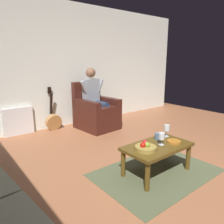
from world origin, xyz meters
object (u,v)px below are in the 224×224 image
object	(u,v)px
decorative_dish	(174,142)
wine_glass_far	(167,128)
wine_glass_near	(162,137)
fruit_bowl	(145,147)
guitar	(54,120)
person_seated	(95,96)
candle_jar	(158,136)
coffee_table	(157,149)
armchair	(96,113)

from	to	relation	value
decorative_dish	wine_glass_far	bearing A→B (deg)	-117.54
wine_glass_near	decorative_dish	world-z (taller)	wine_glass_near
fruit_bowl	decorative_dish	bearing A→B (deg)	172.54
guitar	wine_glass_far	world-z (taller)	guitar
fruit_bowl	person_seated	bearing A→B (deg)	-108.12
decorative_dish	candle_jar	bearing A→B (deg)	-70.40
guitar	wine_glass_far	distance (m)	2.59
guitar	wine_glass_near	world-z (taller)	guitar
wine_glass_far	candle_jar	bearing A→B (deg)	-0.04
person_seated	coffee_table	xyz separation A→B (m)	(0.48, 2.20, -0.38)
person_seated	fruit_bowl	distance (m)	2.34
coffee_table	guitar	size ratio (longest dim) A/B	0.99
armchair	fruit_bowl	bearing A→B (deg)	66.52
armchair	fruit_bowl	world-z (taller)	armchair
guitar	decorative_dish	size ratio (longest dim) A/B	5.15
guitar	fruit_bowl	bearing A→B (deg)	91.62
coffee_table	guitar	distance (m)	2.64
guitar	fruit_bowl	size ratio (longest dim) A/B	3.50
person_seated	wine_glass_near	size ratio (longest dim) A/B	7.96
wine_glass_near	wine_glass_far	distance (m)	0.36
person_seated	fruit_bowl	xyz separation A→B (m)	(0.72, 2.21, -0.28)
guitar	wine_glass_near	size ratio (longest dim) A/B	5.61
armchair	decorative_dish	size ratio (longest dim) A/B	5.62
coffee_table	wine_glass_near	xyz separation A→B (m)	(-0.05, 0.02, 0.17)
person_seated	armchair	bearing A→B (deg)	90.00
wine_glass_far	decorative_dish	distance (m)	0.27
wine_glass_far	candle_jar	distance (m)	0.21
person_seated	guitar	bearing A→B (deg)	-32.97
person_seated	wine_glass_near	xyz separation A→B (m)	(0.43, 2.22, -0.21)
armchair	wine_glass_far	bearing A→B (deg)	81.53
wine_glass_far	candle_jar	xyz separation A→B (m)	(0.19, -0.00, -0.08)
fruit_bowl	candle_jar	bearing A→B (deg)	-159.85
wine_glass_near	candle_jar	world-z (taller)	wine_glass_near
person_seated	wine_glass_far	xyz separation A→B (m)	(0.12, 2.06, -0.20)
fruit_bowl	candle_jar	distance (m)	0.44
guitar	wine_glass_far	bearing A→B (deg)	105.32
candle_jar	coffee_table	bearing A→B (deg)	39.20
person_seated	candle_jar	distance (m)	2.10
armchair	guitar	distance (m)	0.93
fruit_bowl	armchair	bearing A→B (deg)	-108.43
person_seated	fruit_bowl	world-z (taller)	person_seated
coffee_table	candle_jar	size ratio (longest dim) A/B	10.26
armchair	fruit_bowl	size ratio (longest dim) A/B	3.82
armchair	person_seated	world-z (taller)	person_seated
wine_glass_far	armchair	bearing A→B (deg)	-93.42
armchair	guitar	xyz separation A→B (m)	(0.80, -0.45, -0.14)
person_seated	wine_glass_far	world-z (taller)	person_seated
wine_glass_near	candle_jar	distance (m)	0.22
armchair	person_seated	xyz separation A→B (m)	(0.00, -0.03, 0.37)
armchair	wine_glass_near	size ratio (longest dim) A/B	6.12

